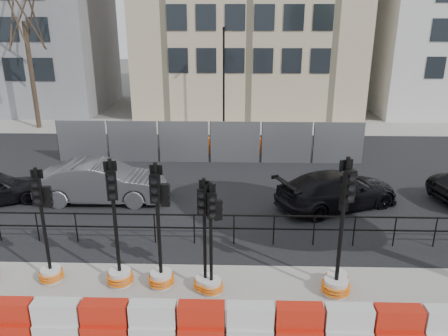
{
  "coord_description": "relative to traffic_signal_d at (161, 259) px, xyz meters",
  "views": [
    {
      "loc": [
        1.23,
        -10.59,
        6.62
      ],
      "look_at": [
        0.85,
        3.0,
        1.84
      ],
      "focal_mm": 35.0,
      "sensor_mm": 36.0,
      "label": 1
    }
  ],
  "objects": [
    {
      "name": "ground",
      "position": [
        0.64,
        1.01,
        -0.8
      ],
      "size": [
        120.0,
        120.0,
        0.0
      ],
      "primitive_type": "plane",
      "color": "#51514C",
      "rests_on": "ground"
    },
    {
      "name": "lamp_post_far",
      "position": [
        1.14,
        15.99,
        2.42
      ],
      "size": [
        0.12,
        0.56,
        6.0
      ],
      "color": "black",
      "rests_on": "ground"
    },
    {
      "name": "traffic_signal_h",
      "position": [
        4.5,
        0.14,
        -0.17
      ],
      "size": [
        0.61,
        0.61,
        3.09
      ],
      "rotation": [
        0.0,
        0.0,
        -0.27
      ],
      "color": "white",
      "rests_on": "ground"
    },
    {
      "name": "sidewalk_far",
      "position": [
        0.64,
        17.01,
        -0.79
      ],
      "size": [
        40.0,
        4.0,
        0.02
      ],
      "primitive_type": "cube",
      "color": "gray",
      "rests_on": "ground"
    },
    {
      "name": "barrier_row",
      "position": [
        0.64,
        -1.79,
        -0.44
      ],
      "size": [
        16.75,
        0.5,
        0.8
      ],
      "color": "red",
      "rests_on": "ground"
    },
    {
      "name": "traffic_signal_f",
      "position": [
        1.31,
        -0.24,
        -0.09
      ],
      "size": [
        0.59,
        0.59,
        2.98
      ],
      "rotation": [
        0.0,
        0.0,
        0.28
      ],
      "color": "white",
      "rests_on": "ground"
    },
    {
      "name": "traffic_signal_d",
      "position": [
        0.0,
        0.0,
        0.0
      ],
      "size": [
        0.66,
        0.66,
        3.37
      ],
      "rotation": [
        0.0,
        0.0,
        -0.05
      ],
      "color": "white",
      "rests_on": "ground"
    },
    {
      "name": "kerb_railing",
      "position": [
        0.64,
        2.21,
        -0.12
      ],
      "size": [
        18.0,
        0.04,
        1.0
      ],
      "color": "black",
      "rests_on": "ground"
    },
    {
      "name": "traffic_signal_e",
      "position": [
        1.13,
        -0.14,
        -0.17
      ],
      "size": [
        0.6,
        0.6,
        3.04
      ],
      "rotation": [
        0.0,
        0.0,
        -0.27
      ],
      "color": "white",
      "rests_on": "ground"
    },
    {
      "name": "tree_bare_far",
      "position": [
        -10.36,
        16.51,
        5.85
      ],
      "size": [
        2.0,
        2.0,
        9.0
      ],
      "color": "#473828",
      "rests_on": "ground"
    },
    {
      "name": "traffic_signal_b",
      "position": [
        -2.93,
        0.14,
        -0.05
      ],
      "size": [
        0.63,
        0.63,
        3.17
      ],
      "rotation": [
        0.0,
        0.0,
        0.13
      ],
      "color": "white",
      "rests_on": "ground"
    },
    {
      "name": "building_grey",
      "position": [
        -13.36,
        23.0,
        6.2
      ],
      "size": [
        11.0,
        9.06,
        14.0
      ],
      "color": "gray",
      "rests_on": "ground"
    },
    {
      "name": "car_c",
      "position": [
        5.55,
        5.07,
        -0.14
      ],
      "size": [
        5.24,
        5.97,
        1.34
      ],
      "primitive_type": "imported",
      "rotation": [
        0.0,
        0.0,
        1.98
      ],
      "color": "black",
      "rests_on": "ground"
    },
    {
      "name": "traffic_signal_g",
      "position": [
        4.4,
        -0.24,
        -0.05
      ],
      "size": [
        0.71,
        0.71,
        3.63
      ],
      "rotation": [
        0.0,
        0.0,
        0.32
      ],
      "color": "white",
      "rests_on": "ground"
    },
    {
      "name": "car_b",
      "position": [
        -3.1,
        5.39,
        -0.04
      ],
      "size": [
        1.79,
        4.72,
        1.54
      ],
      "primitive_type": "imported",
      "rotation": [
        0.0,
        0.0,
        1.59
      ],
      "color": "#47474C",
      "rests_on": "ground"
    },
    {
      "name": "road",
      "position": [
        0.64,
        8.01,
        -0.79
      ],
      "size": [
        40.0,
        14.0,
        0.03
      ],
      "primitive_type": "cube",
      "color": "black",
      "rests_on": "ground"
    },
    {
      "name": "traffic_signal_c",
      "position": [
        -1.08,
        0.04,
        -0.09
      ],
      "size": [
        0.68,
        0.68,
        3.44
      ],
      "rotation": [
        0.0,
        0.0,
        0.28
      ],
      "color": "white",
      "rests_on": "ground"
    },
    {
      "name": "heras_fencing",
      "position": [
        0.63,
        10.81,
        -0.12
      ],
      "size": [
        14.33,
        1.72,
        2.0
      ],
      "color": "gray",
      "rests_on": "ground"
    }
  ]
}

